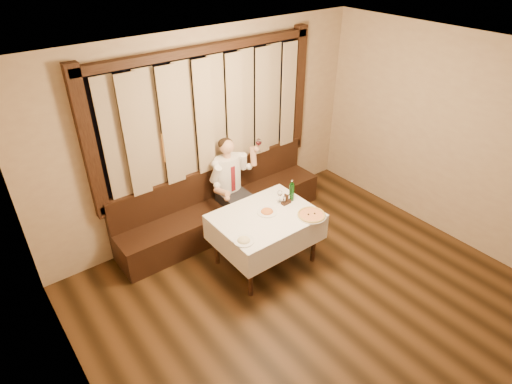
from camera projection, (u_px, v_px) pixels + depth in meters
room at (310, 189)px, 4.46m from camera, size 5.01×6.01×2.81m
banquette at (222, 208)px, 6.27m from camera, size 3.20×0.61×0.94m
dining_table at (266, 222)px, 5.40m from camera, size 1.27×0.97×0.76m
pizza at (311, 215)px, 5.32m from camera, size 0.37×0.37×0.04m
pasta_red at (267, 210)px, 5.37m from camera, size 0.25×0.25×0.09m
pasta_cream at (244, 239)px, 4.88m from camera, size 0.24×0.24×0.08m
green_bottle at (292, 192)px, 5.57m from camera, size 0.07×0.07×0.30m
table_wine_glass at (280, 194)px, 5.52m from camera, size 0.07×0.07×0.18m
cruet_caddy at (286, 200)px, 5.54m from camera, size 0.13×0.07×0.14m
seated_man at (231, 179)px, 6.01m from camera, size 0.76×0.57×1.39m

